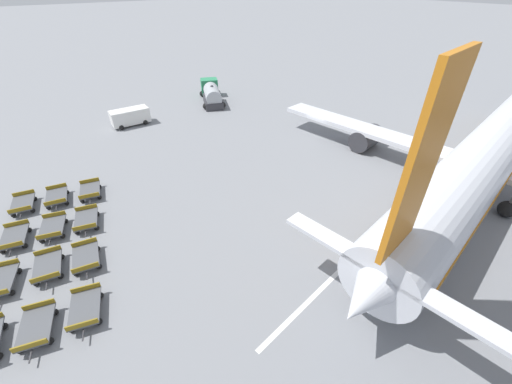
# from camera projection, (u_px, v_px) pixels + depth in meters

# --- Properties ---
(ground_plane) EXTENTS (500.00, 500.00, 0.00)m
(ground_plane) POSITION_uv_depth(u_px,v_px,m) (318.00, 135.00, 37.40)
(ground_plane) COLOR gray
(airplane) EXTENTS (41.33, 45.76, 13.89)m
(airplane) POSITION_uv_depth(u_px,v_px,m) (488.00, 154.00, 26.99)
(airplane) COLOR silver
(airplane) RESTS_ON ground_plane
(fuel_tanker_primary) EXTENTS (8.53, 5.71, 2.91)m
(fuel_tanker_primary) POSITION_uv_depth(u_px,v_px,m) (212.00, 95.00, 46.31)
(fuel_tanker_primary) COLOR #2D8C5B
(fuel_tanker_primary) RESTS_ON ground_plane
(service_van) EXTENTS (2.58, 4.68, 2.02)m
(service_van) POSITION_uv_depth(u_px,v_px,m) (130.00, 116.00, 39.47)
(service_van) COLOR white
(service_van) RESTS_ON ground_plane
(baggage_dolly_row_near_col_a) EXTENTS (3.37, 2.06, 0.92)m
(baggage_dolly_row_near_col_a) POSITION_uv_depth(u_px,v_px,m) (23.00, 204.00, 25.43)
(baggage_dolly_row_near_col_a) COLOR #515459
(baggage_dolly_row_near_col_a) RESTS_ON ground_plane
(baggage_dolly_row_near_col_b) EXTENTS (3.37, 2.15, 0.92)m
(baggage_dolly_row_near_col_b) POSITION_uv_depth(u_px,v_px,m) (14.00, 237.00, 22.19)
(baggage_dolly_row_near_col_b) COLOR #515459
(baggage_dolly_row_near_col_b) RESTS_ON ground_plane
(baggage_dolly_row_near_col_c) EXTENTS (3.37, 2.26, 0.92)m
(baggage_dolly_row_near_col_c) POSITION_uv_depth(u_px,v_px,m) (1.00, 281.00, 18.98)
(baggage_dolly_row_near_col_c) COLOR #515459
(baggage_dolly_row_near_col_c) RESTS_ON ground_plane
(baggage_dolly_row_mid_a_col_a) EXTENTS (3.37, 2.05, 0.92)m
(baggage_dolly_row_mid_a_col_a) POSITION_uv_depth(u_px,v_px,m) (57.00, 197.00, 26.24)
(baggage_dolly_row_mid_a_col_a) COLOR #515459
(baggage_dolly_row_mid_a_col_a) RESTS_ON ground_plane
(baggage_dolly_row_mid_a_col_b) EXTENTS (3.37, 2.25, 0.92)m
(baggage_dolly_row_mid_a_col_b) POSITION_uv_depth(u_px,v_px,m) (53.00, 227.00, 23.04)
(baggage_dolly_row_mid_a_col_b) COLOR #515459
(baggage_dolly_row_mid_a_col_b) RESTS_ON ground_plane
(baggage_dolly_row_mid_a_col_c) EXTENTS (3.37, 2.06, 0.92)m
(baggage_dolly_row_mid_a_col_c) POSITION_uv_depth(u_px,v_px,m) (48.00, 266.00, 19.96)
(baggage_dolly_row_mid_a_col_c) COLOR #515459
(baggage_dolly_row_mid_a_col_c) RESTS_ON ground_plane
(baggage_dolly_row_mid_a_col_d) EXTENTS (3.37, 2.24, 0.92)m
(baggage_dolly_row_mid_a_col_d) POSITION_uv_depth(u_px,v_px,m) (36.00, 327.00, 16.52)
(baggage_dolly_row_mid_a_col_d) COLOR #515459
(baggage_dolly_row_mid_a_col_d) RESTS_ON ground_plane
(baggage_dolly_row_mid_b_col_a) EXTENTS (3.37, 2.15, 0.92)m
(baggage_dolly_row_mid_b_col_a) POSITION_uv_depth(u_px,v_px,m) (90.00, 191.00, 26.97)
(baggage_dolly_row_mid_b_col_a) COLOR #515459
(baggage_dolly_row_mid_b_col_a) RESTS_ON ground_plane
(baggage_dolly_row_mid_b_col_b) EXTENTS (3.37, 2.21, 0.92)m
(baggage_dolly_row_mid_b_col_b) POSITION_uv_depth(u_px,v_px,m) (86.00, 220.00, 23.76)
(baggage_dolly_row_mid_b_col_b) COLOR #515459
(baggage_dolly_row_mid_b_col_b) RESTS_ON ground_plane
(baggage_dolly_row_mid_b_col_c) EXTENTS (3.37, 2.05, 0.92)m
(baggage_dolly_row_mid_b_col_c) POSITION_uv_depth(u_px,v_px,m) (86.00, 257.00, 20.59)
(baggage_dolly_row_mid_b_col_c) COLOR #515459
(baggage_dolly_row_mid_b_col_c) RESTS_ON ground_plane
(baggage_dolly_row_mid_b_col_d) EXTENTS (3.37, 2.26, 0.92)m
(baggage_dolly_row_mid_b_col_d) POSITION_uv_depth(u_px,v_px,m) (85.00, 308.00, 17.44)
(baggage_dolly_row_mid_b_col_d) COLOR #515459
(baggage_dolly_row_mid_b_col_d) RESTS_ON ground_plane
(stand_guidance_stripe) EXTENTS (4.47, 31.42, 0.01)m
(stand_guidance_stripe) POSITION_uv_depth(u_px,v_px,m) (397.00, 214.00, 25.05)
(stand_guidance_stripe) COLOR white
(stand_guidance_stripe) RESTS_ON ground_plane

